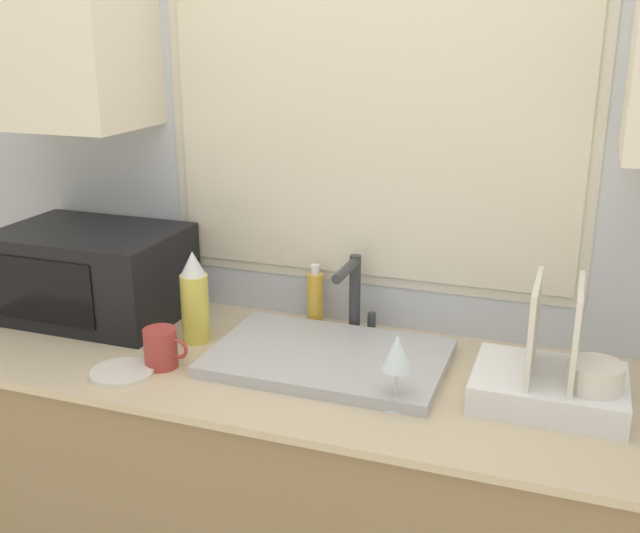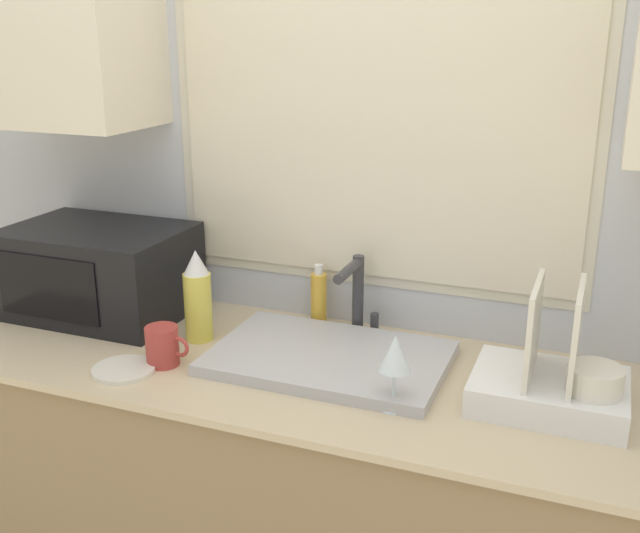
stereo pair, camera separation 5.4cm
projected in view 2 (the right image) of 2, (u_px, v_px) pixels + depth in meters
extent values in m
cube|color=#8C7251|center=(330.00, 524.00, 2.02)|extent=(2.15, 0.64, 0.89)
cube|color=#C6B28E|center=(331.00, 373.00, 1.88)|extent=(2.18, 0.67, 0.02)
cube|color=silver|center=(376.00, 188.00, 2.07)|extent=(6.00, 0.06, 2.60)
cube|color=beige|center=(374.00, 124.00, 1.98)|extent=(1.18, 0.01, 0.90)
cube|color=beige|center=(374.00, 124.00, 1.98)|extent=(1.12, 0.01, 0.84)
cube|color=#B2B2B7|center=(329.00, 358.00, 1.91)|extent=(0.59, 0.39, 0.03)
cylinder|color=#333338|center=(358.00, 294.00, 2.08)|extent=(0.03, 0.03, 0.22)
cylinder|color=#333338|center=(349.00, 270.00, 1.98)|extent=(0.03, 0.17, 0.03)
cylinder|color=#333338|center=(374.00, 324.00, 2.09)|extent=(0.02, 0.02, 0.06)
cube|color=black|center=(99.00, 270.00, 2.22)|extent=(0.52, 0.36, 0.26)
cube|color=black|center=(47.00, 288.00, 2.07)|extent=(0.33, 0.01, 0.18)
cube|color=white|center=(548.00, 392.00, 1.69)|extent=(0.34, 0.26, 0.07)
cube|color=silver|center=(534.00, 330.00, 1.66)|extent=(0.01, 0.22, 0.22)
cube|color=silver|center=(576.00, 336.00, 1.63)|extent=(0.01, 0.22, 0.22)
cylinder|color=silver|center=(595.00, 380.00, 1.60)|extent=(0.12, 0.12, 0.06)
cylinder|color=#D8CC4C|center=(198.00, 307.00, 2.03)|extent=(0.08, 0.08, 0.19)
cone|color=silver|center=(196.00, 262.00, 1.99)|extent=(0.07, 0.07, 0.07)
cylinder|color=gold|center=(319.00, 299.00, 2.14)|extent=(0.05, 0.05, 0.15)
cylinder|color=white|center=(319.00, 270.00, 2.11)|extent=(0.03, 0.03, 0.03)
cylinder|color=#A53833|center=(162.00, 346.00, 1.89)|extent=(0.08, 0.08, 0.10)
torus|color=#A53833|center=(179.00, 347.00, 1.87)|extent=(0.05, 0.01, 0.05)
cylinder|color=silver|center=(393.00, 407.00, 1.69)|extent=(0.07, 0.07, 0.00)
cylinder|color=silver|center=(394.00, 388.00, 1.68)|extent=(0.01, 0.01, 0.09)
cone|color=silver|center=(395.00, 353.00, 1.65)|extent=(0.07, 0.07, 0.08)
cylinder|color=silver|center=(124.00, 370.00, 1.87)|extent=(0.16, 0.16, 0.01)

